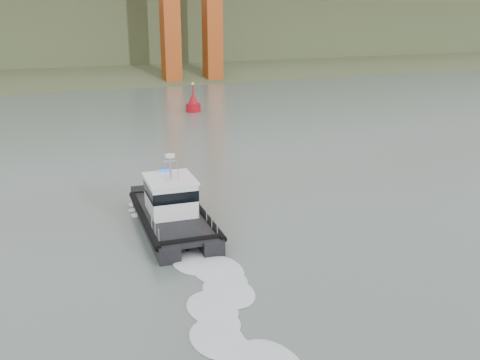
% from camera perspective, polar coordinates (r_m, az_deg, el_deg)
% --- Properties ---
extents(ground, '(400.00, 400.00, 0.00)m').
position_cam_1_polar(ground, '(25.55, 4.05, -10.94)').
color(ground, '#4C5A54').
rests_on(ground, ground).
extents(headlands, '(500.00, 105.36, 27.12)m').
position_cam_1_polar(headlands, '(145.78, -20.46, 14.22)').
color(headlands, '#404E2D').
rests_on(headlands, ground).
extents(patrol_boat, '(4.25, 9.74, 4.60)m').
position_cam_1_polar(patrol_boat, '(31.58, -7.25, -3.10)').
color(patrol_boat, black).
rests_on(patrol_boat, ground).
extents(nav_buoy, '(1.91, 1.91, 3.98)m').
position_cam_1_polar(nav_buoy, '(69.95, -5.01, 8.12)').
color(nav_buoy, '#A40B15').
rests_on(nav_buoy, ground).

